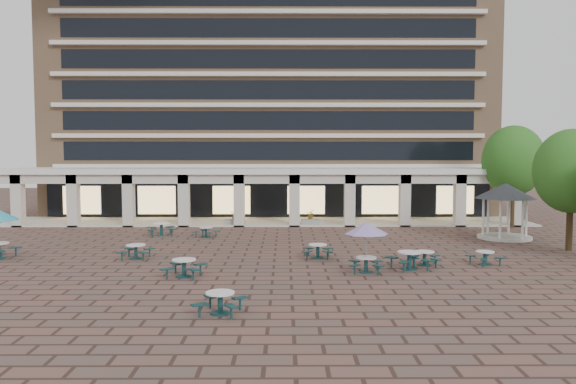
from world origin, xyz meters
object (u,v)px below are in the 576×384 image
at_px(picnic_table_1, 220,301).
at_px(planter_left, 235,219).
at_px(gazebo, 505,197).
at_px(planter_right, 311,219).
at_px(picnic_table_2, 409,259).

bearing_deg(picnic_table_1, planter_left, 104.65).
relative_size(picnic_table_1, gazebo, 0.50).
xyz_separation_m(gazebo, planter_right, (-12.46, 6.65, -2.24)).
relative_size(picnic_table_1, picnic_table_2, 0.85).
bearing_deg(planter_right, planter_left, 180.00).
height_order(gazebo, planter_left, gazebo).
bearing_deg(planter_right, picnic_table_2, -76.25).
height_order(picnic_table_1, gazebo, gazebo).
bearing_deg(picnic_table_1, gazebo, 56.70).
height_order(picnic_table_1, planter_right, planter_right).
xyz_separation_m(planter_left, planter_right, (5.87, 0.00, -0.05)).
bearing_deg(picnic_table_2, picnic_table_1, -154.62).
bearing_deg(planter_left, planter_right, 0.00).
bearing_deg(planter_right, picnic_table_1, -100.13).
height_order(gazebo, planter_right, gazebo).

